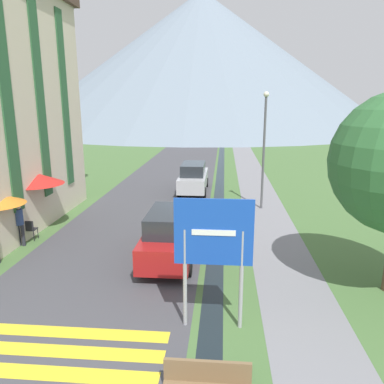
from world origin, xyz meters
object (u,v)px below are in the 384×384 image
at_px(road_sign, 213,244).
at_px(parked_car_near, 170,234).
at_px(person_standing_terrace, 19,222).
at_px(streetlamp, 264,142).
at_px(cafe_chair_far_right, 30,228).
at_px(cafe_umbrella_rear_red, 35,178).
at_px(parked_car_far, 193,177).

bearing_deg(road_sign, parked_car_near, 111.92).
relative_size(parked_car_near, person_standing_terrace, 2.64).
bearing_deg(streetlamp, cafe_chair_far_right, -150.24).
distance_m(parked_car_near, cafe_umbrella_rear_red, 6.86).
distance_m(person_standing_terrace, streetlamp, 11.87).
xyz_separation_m(road_sign, person_standing_terrace, (-7.61, 4.77, -1.21)).
bearing_deg(parked_car_far, parked_car_near, -89.93).
relative_size(road_sign, cafe_umbrella_rear_red, 1.31).
xyz_separation_m(cafe_chair_far_right, person_standing_terrace, (-0.08, -0.57, 0.46)).
distance_m(parked_car_near, streetlamp, 8.29).
bearing_deg(road_sign, person_standing_terrace, 147.89).
xyz_separation_m(cafe_umbrella_rear_red, person_standing_terrace, (0.20, -1.93, -1.31)).
height_order(parked_car_near, cafe_umbrella_rear_red, cafe_umbrella_rear_red).
distance_m(road_sign, person_standing_terrace, 9.06).
bearing_deg(cafe_umbrella_rear_red, parked_car_far, 51.00).
bearing_deg(parked_car_near, person_standing_terrace, 173.12).
bearing_deg(parked_car_far, streetlamp, -41.18).
distance_m(road_sign, streetlamp, 11.22).
bearing_deg(streetlamp, road_sign, -101.56).
relative_size(parked_car_near, cafe_chair_far_right, 5.24).
relative_size(parked_car_far, cafe_umbrella_rear_red, 1.80).
bearing_deg(cafe_umbrella_rear_red, parked_car_near, -23.23).
bearing_deg(person_standing_terrace, streetlamp, 32.01).
xyz_separation_m(parked_car_far, person_standing_terrace, (-5.96, -9.54, 0.07)).
relative_size(cafe_chair_far_right, cafe_umbrella_rear_red, 0.34).
distance_m(cafe_chair_far_right, streetlamp, 11.62).
distance_m(parked_car_far, cafe_umbrella_rear_red, 9.89).
bearing_deg(person_standing_terrace, road_sign, -32.11).
height_order(parked_car_near, person_standing_terrace, parked_car_near).
xyz_separation_m(road_sign, parked_car_near, (-1.63, 4.05, -1.28)).
relative_size(cafe_umbrella_rear_red, person_standing_terrace, 1.50).
xyz_separation_m(parked_car_far, streetlamp, (3.88, -3.39, 2.57)).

